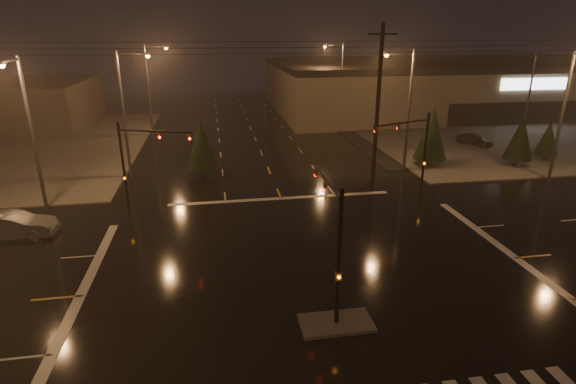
{
  "coord_description": "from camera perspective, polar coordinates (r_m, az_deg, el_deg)",
  "views": [
    {
      "loc": [
        -4.54,
        -19.03,
        11.46
      ],
      "look_at": [
        -0.66,
        4.07,
        3.0
      ],
      "focal_mm": 28.0,
      "sensor_mm": 36.0,
      "label": 1
    }
  ],
  "objects": [
    {
      "name": "parking_lot",
      "position": [
        62.49,
        30.18,
        6.65
      ],
      "size": [
        50.0,
        24.0,
        0.08
      ],
      "primitive_type": "cube",
      "color": "black",
      "rests_on": "ground"
    },
    {
      "name": "conifer_3",
      "position": [
        37.32,
        -10.9,
        5.98
      ],
      "size": [
        2.61,
        2.61,
        4.78
      ],
      "color": "black",
      "rests_on": "ground"
    },
    {
      "name": "streetlight_1",
      "position": [
        38.04,
        -19.8,
        10.16
      ],
      "size": [
        2.77,
        0.32,
        10.0
      ],
      "color": "#38383A",
      "rests_on": "ground"
    },
    {
      "name": "streetlight_3",
      "position": [
        38.81,
        14.75,
        10.84
      ],
      "size": [
        2.77,
        0.32,
        10.0
      ],
      "color": "#38383A",
      "rests_on": "ground"
    },
    {
      "name": "streetlight_6",
      "position": [
        40.61,
        31.85,
        8.92
      ],
      "size": [
        0.32,
        2.77,
        10.0
      ],
      "color": "#38383A",
      "rests_on": "ground"
    },
    {
      "name": "signal_mast_median",
      "position": [
        18.29,
        5.79,
        -5.17
      ],
      "size": [
        0.25,
        4.59,
        6.0
      ],
      "color": "black",
      "rests_on": "ground"
    },
    {
      "name": "ground",
      "position": [
        22.67,
        3.42,
        -10.54
      ],
      "size": [
        140.0,
        140.0,
        0.0
      ],
      "primitive_type": "plane",
      "color": "black",
      "rests_on": "ground"
    },
    {
      "name": "streetlight_2",
      "position": [
        53.74,
        -17.03,
        12.98
      ],
      "size": [
        2.77,
        0.32,
        10.0
      ],
      "color": "#38383A",
      "rests_on": "ground"
    },
    {
      "name": "car_parked",
      "position": [
        51.44,
        22.64,
        6.18
      ],
      "size": [
        3.03,
        4.02,
        1.28
      ],
      "primitive_type": "imported",
      "rotation": [
        0.0,
        0.0,
        0.47
      ],
      "color": "black",
      "rests_on": "ground"
    },
    {
      "name": "conifer_2",
      "position": [
        47.51,
        30.14,
        5.98
      ],
      "size": [
        1.97,
        1.97,
        3.78
      ],
      "color": "black",
      "rests_on": "ground"
    },
    {
      "name": "car_crossing",
      "position": [
        30.66,
        -31.6,
        -3.65
      ],
      "size": [
        4.67,
        1.66,
        1.54
      ],
      "primitive_type": "imported",
      "rotation": [
        0.0,
        0.0,
        1.56
      ],
      "color": "slate",
      "rests_on": "ground"
    },
    {
      "name": "median_island",
      "position": [
        19.39,
        6.14,
        -16.22
      ],
      "size": [
        3.0,
        1.6,
        0.15
      ],
      "primitive_type": "cube",
      "color": "#46443F",
      "rests_on": "ground"
    },
    {
      "name": "conifer_0",
      "position": [
        41.49,
        17.81,
        7.09
      ],
      "size": [
        2.89,
        2.89,
        5.22
      ],
      "color": "black",
      "rests_on": "ground"
    },
    {
      "name": "signal_mast_nw",
      "position": [
        30.56,
        -18.6,
        4.28
      ],
      "size": [
        4.84,
        1.86,
        6.0
      ],
      "color": "black",
      "rests_on": "ground"
    },
    {
      "name": "conifer_1",
      "position": [
        44.43,
        27.42,
        6.13
      ],
      "size": [
        2.44,
        2.44,
        4.51
      ],
      "color": "black",
      "rests_on": "ground"
    },
    {
      "name": "signal_mast_ne",
      "position": [
        33.26,
        15.81,
        5.78
      ],
      "size": [
        4.84,
        1.86,
        6.0
      ],
      "color": "black",
      "rests_on": "ground"
    },
    {
      "name": "streetlight_4",
      "position": [
        57.51,
        6.58,
        14.09
      ],
      "size": [
        2.77,
        0.32,
        10.0
      ],
      "color": "#38383A",
      "rests_on": "ground"
    },
    {
      "name": "stop_bar_far",
      "position": [
        32.46,
        -0.87,
        -0.81
      ],
      "size": [
        16.0,
        0.5,
        0.01
      ],
      "primitive_type": "cube",
      "color": "beige",
      "rests_on": "ground"
    },
    {
      "name": "streetlight_5",
      "position": [
        32.8,
        -30.07,
        7.28
      ],
      "size": [
        0.32,
        2.77,
        10.0
      ],
      "color": "#38383A",
      "rests_on": "ground"
    },
    {
      "name": "sidewalk_ne",
      "position": [
        61.05,
        25.36,
        7.19
      ],
      "size": [
        36.0,
        36.0,
        0.12
      ],
      "primitive_type": "cube",
      "color": "#46443F",
      "rests_on": "ground"
    },
    {
      "name": "utility_pole_1",
      "position": [
        35.73,
        11.34,
        10.9
      ],
      "size": [
        2.2,
        0.32,
        12.0
      ],
      "color": "black",
      "rests_on": "ground"
    },
    {
      "name": "retail_building",
      "position": [
        76.48,
        22.23,
        12.72
      ],
      "size": [
        60.2,
        28.3,
        7.2
      ],
      "color": "#776E55",
      "rests_on": "ground"
    }
  ]
}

